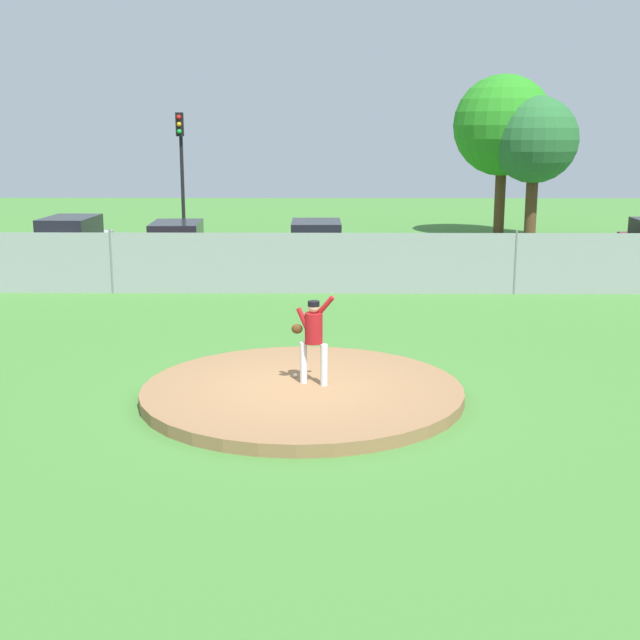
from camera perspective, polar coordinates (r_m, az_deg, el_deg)
ground_plane at (r=21.11m, az=-0.69°, el=-0.25°), size 80.00×80.00×0.00m
asphalt_strip at (r=29.45m, az=-0.32°, el=3.46°), size 44.00×7.00×0.01m
pitchers_mound at (r=15.29m, az=-1.20°, el=-4.89°), size 5.79×5.79×0.22m
pitcher_youth at (r=15.15m, az=-0.47°, el=-0.90°), size 0.78×0.32×1.65m
baseball at (r=15.81m, az=-1.67°, el=-3.75°), size 0.07×0.07×0.07m
chainlink_fence at (r=24.87m, az=-0.49°, el=3.84°), size 29.73×0.07×1.90m
parked_car_red at (r=29.69m, az=-9.61°, el=4.88°), size 2.00×4.54×1.64m
parked_car_silver at (r=30.93m, az=-16.43°, el=4.95°), size 1.94×4.60×1.77m
parked_car_slate at (r=29.32m, az=-0.26°, el=4.99°), size 1.93×4.38×1.67m
traffic_cone_orange at (r=30.73m, az=11.17°, el=4.09°), size 0.40×0.40×0.55m
traffic_light_near at (r=34.06m, az=-9.33°, el=10.70°), size 0.28×0.46×5.38m
tree_broad_right at (r=39.19m, az=12.24°, el=12.65°), size 4.43×4.43×7.14m
tree_slender_far at (r=38.29m, az=14.26°, el=11.64°), size 3.73×3.73×6.19m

